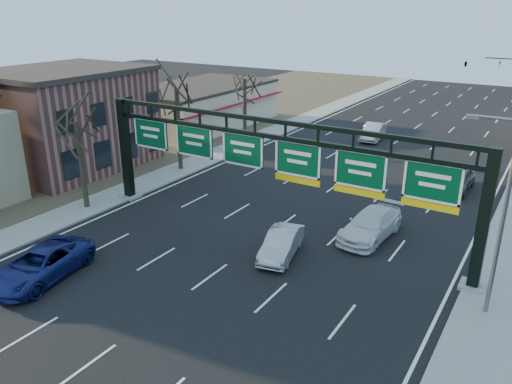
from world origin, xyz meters
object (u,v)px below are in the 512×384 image
Objects in this scene: car_silver_sedan at (282,244)px; car_white_wagon at (371,225)px; sign_gantry at (272,162)px; car_blue_suv at (41,264)px.

car_silver_sedan is 5.96m from car_white_wagon.
car_silver_sedan is at bearing -119.82° from car_white_wagon.
sign_gantry is 5.54× the size of car_silver_sedan.
sign_gantry reaches higher than car_silver_sedan.
car_blue_suv is at bearing -124.71° from sign_gantry.
car_blue_suv reaches higher than car_silver_sedan.
car_silver_sedan is at bearing -47.75° from sign_gantry.
car_blue_suv is 1.04× the size of car_white_wagon.
sign_gantry is 4.76m from car_silver_sedan.
car_blue_suv is 12.61m from car_silver_sedan.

